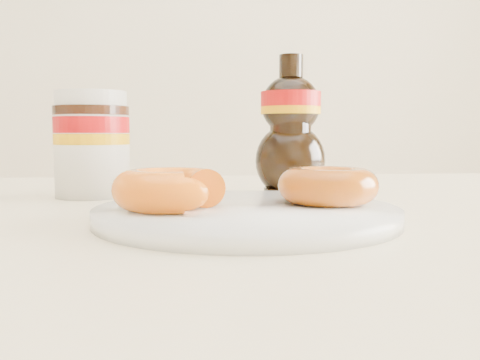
{
  "coord_description": "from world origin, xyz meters",
  "views": [
    {
      "loc": [
        -0.01,
        -0.49,
        0.83
      ],
      "look_at": [
        0.06,
        0.06,
        0.79
      ],
      "focal_mm": 40.0,
      "sensor_mm": 36.0,
      "label": 1
    }
  ],
  "objects": [
    {
      "name": "nutella_jar",
      "position": [
        -0.11,
        0.23,
        0.82
      ],
      "size": [
        0.1,
        0.1,
        0.14
      ],
      "rotation": [
        0.0,
        0.0,
        -0.41
      ],
      "color": "white",
      "rests_on": "dining_table"
    },
    {
      "name": "dark_jar",
      "position": [
        -0.11,
        0.25,
        0.79
      ],
      "size": [
        0.05,
        0.05,
        0.09
      ],
      "rotation": [
        0.0,
        0.0,
        -0.29
      ],
      "color": "black",
      "rests_on": "dining_table"
    },
    {
      "name": "plate",
      "position": [
        0.06,
        0.01,
        0.76
      ],
      "size": [
        0.29,
        0.29,
        0.01
      ],
      "color": "white",
      "rests_on": "dining_table"
    },
    {
      "name": "syrup_bottle",
      "position": [
        0.15,
        0.23,
        0.84
      ],
      "size": [
        0.1,
        0.09,
        0.19
      ],
      "primitive_type": null,
      "rotation": [
        0.0,
        0.0,
        0.07
      ],
      "color": "black",
      "rests_on": "dining_table"
    },
    {
      "name": "donut_whole",
      "position": [
        0.14,
        0.02,
        0.78
      ],
      "size": [
        0.12,
        0.12,
        0.03
      ],
      "primitive_type": "torus",
      "rotation": [
        0.0,
        0.0,
        0.2
      ],
      "color": "#963E09",
      "rests_on": "plate"
    },
    {
      "name": "donut_bitten",
      "position": [
        -0.01,
        -0.0,
        0.78
      ],
      "size": [
        0.12,
        0.12,
        0.04
      ],
      "primitive_type": "torus",
      "rotation": [
        0.0,
        0.0,
        0.14
      ],
      "color": "#D9550C",
      "rests_on": "plate"
    },
    {
      "name": "dining_table",
      "position": [
        0.0,
        0.1,
        0.67
      ],
      "size": [
        1.4,
        0.9,
        0.75
      ],
      "color": "beige",
      "rests_on": "ground"
    }
  ]
}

